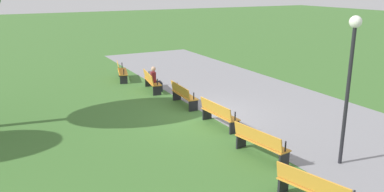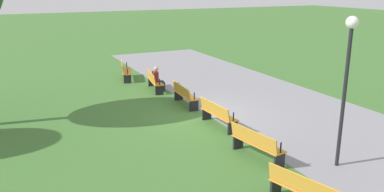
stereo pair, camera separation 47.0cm
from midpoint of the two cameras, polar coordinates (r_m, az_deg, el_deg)
ground_plane at (r=15.12m, az=0.53°, el=-2.72°), size 120.00×120.00×0.00m
path_paving at (r=16.83m, az=10.36°, el=-1.02°), size 28.67×6.16×0.01m
bench_0 at (r=20.82m, az=-10.84°, el=3.56°), size 1.87×0.92×0.89m
bench_1 at (r=18.48m, az=-6.64°, el=2.18°), size 1.86×0.75×0.89m
bench_2 at (r=16.13m, az=-2.12°, el=0.23°), size 1.83×0.57×0.89m
bench_3 at (r=13.77m, az=2.88°, el=-2.55°), size 1.83×0.57×0.89m
bench_4 at (r=11.46m, az=8.67°, el=-6.63°), size 1.86×0.75×0.89m
bench_5 at (r=9.25m, az=15.86°, el=-12.86°), size 1.87×0.92×0.89m
person_seated at (r=18.27m, az=-6.08°, el=2.55°), size 0.38×0.56×1.20m
lamp_post at (r=11.00m, az=20.87°, el=4.36°), size 0.32×0.32×4.07m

